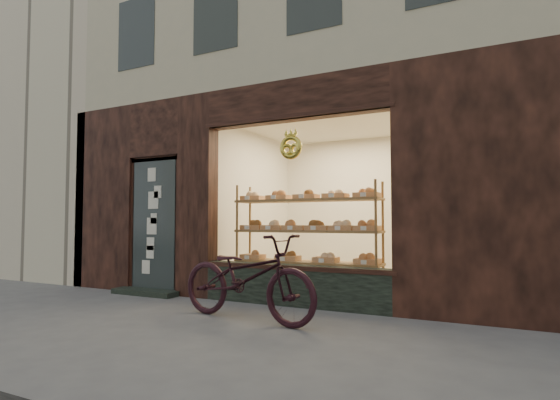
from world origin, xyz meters
The scene contains 5 objects.
ground centered at (0.00, 0.00, 0.00)m, with size 90.00×90.00×0.00m, color #525254.
bakery_building centered at (0.04, 5.29, 5.58)m, with size 7.20×7.28×9.00m.
neighbor_left centered at (-9.60, 5.50, 4.50)m, with size 12.00×7.00×9.00m, color beige.
display_shelf centered at (0.45, 2.55, 0.89)m, with size 2.20×0.45×1.70m.
bicycle centered at (0.33, 1.06, 0.50)m, with size 0.66×1.90×1.00m, color black.
Camera 1 is at (2.96, -3.31, 1.14)m, focal length 28.00 mm.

